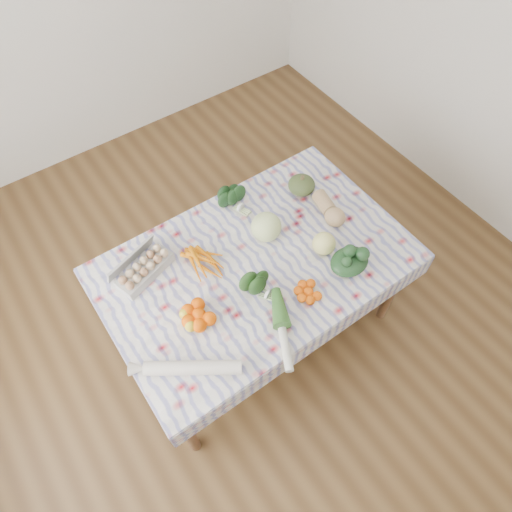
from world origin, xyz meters
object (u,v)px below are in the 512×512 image
Objects in this scene: dining_table at (256,270)px; butternut_squash at (329,208)px; cabbage at (266,227)px; kabocha_squash at (302,185)px; grapefruit at (324,243)px; egg_carton at (145,270)px.

dining_table is 6.44× the size of butternut_squash.
kabocha_squash is at bearing 22.44° from cabbage.
grapefruit is at bearing -23.24° from dining_table.
butternut_squash is 1.94× the size of grapefruit.
egg_carton is at bearing 166.35° from cabbage.
butternut_squash is (0.02, -0.24, 0.00)m from kabocha_squash.
egg_carton is 1.93× the size of cabbage.
kabocha_squash reaches higher than dining_table.
kabocha_squash is at bearing 27.03° from dining_table.
kabocha_squash is 0.96× the size of cabbage.
grapefruit is at bearing -43.73° from egg_carton.
egg_carton is 0.69m from cabbage.
grapefruit is (-0.17, -0.41, 0.01)m from kabocha_squash.
butternut_squash is 0.26m from grapefruit.
dining_table is 4.92× the size of egg_carton.
kabocha_squash reaches higher than egg_carton.
butternut_squash is at bearing -11.79° from cabbage.
butternut_squash reaches higher than kabocha_squash.
kabocha_squash is 0.45m from grapefruit.
dining_table is 0.60m from kabocha_squash.
grapefruit reaches higher than dining_table.
dining_table is 9.48× the size of cabbage.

